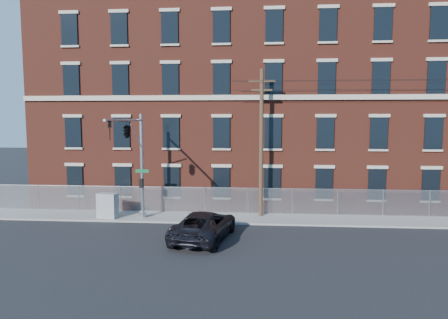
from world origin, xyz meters
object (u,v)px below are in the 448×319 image
pickup_truck (204,225)px  traffic_signal_mast (131,142)px  utility_cabinet (108,206)px  utility_pole_near (261,140)px

pickup_truck → traffic_signal_mast: bearing=-11.8°
pickup_truck → utility_cabinet: bearing=-19.0°
traffic_signal_mast → utility_cabinet: 5.40m
utility_pole_near → pickup_truck: 7.71m
traffic_signal_mast → utility_pole_near: utility_pole_near is taller
pickup_truck → utility_cabinet: size_ratio=3.44×
utility_cabinet → pickup_truck: bearing=-18.6°
traffic_signal_mast → utility_pole_near: size_ratio=0.70×
traffic_signal_mast → pickup_truck: 6.87m
pickup_truck → utility_cabinet: (-7.08, 3.92, 0.16)m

